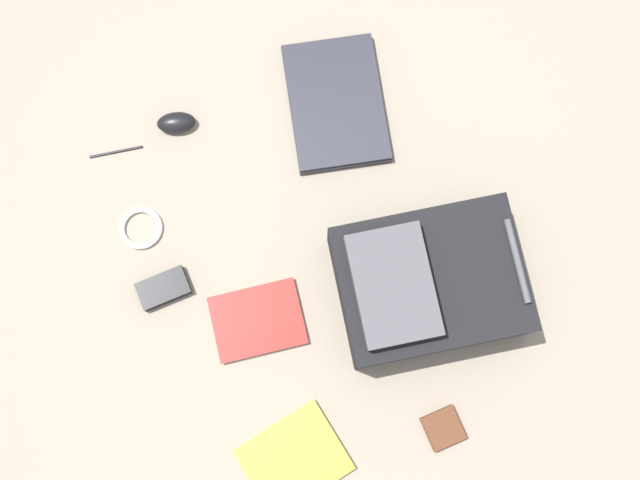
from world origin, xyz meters
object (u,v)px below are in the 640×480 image
laptop (336,103)px  book_comic (258,320)px  cable_coil (141,228)px  earbud_pouch (443,428)px  pen_black (116,152)px  power_brick (163,288)px  computer_mouse (176,123)px  book_blue (294,459)px  backpack (426,283)px

laptop → book_comic: laptop is taller
cable_coil → earbud_pouch: earbud_pouch is taller
pen_black → laptop: bearing=77.8°
laptop → power_brick: (0.26, -0.61, -0.00)m
cable_coil → pen_black: bearing=175.0°
book_comic → power_brick: bearing=-133.5°
laptop → book_comic: 0.61m
book_comic → computer_mouse: bearing=178.2°
book_blue → power_brick: power_brick is taller
book_blue → book_comic: bearing=170.6°
backpack → book_blue: bearing=-62.3°
backpack → book_comic: bearing=-103.3°
laptop → book_blue: 0.92m
laptop → cable_coil: laptop is taller
backpack → book_blue: 0.54m
book_comic → earbud_pouch: earbud_pouch is taller
pen_black → earbud_pouch: bearing=24.9°
book_blue → computer_mouse: (-0.91, 0.08, 0.01)m
laptop → backpack: bearing=-0.9°
laptop → cable_coil: size_ratio=3.65×
power_brick → book_blue: bearing=13.6°
backpack → computer_mouse: 0.77m
book_comic → earbud_pouch: size_ratio=2.92×
power_brick → laptop: bearing=113.5°
earbud_pouch → pen_black: bearing=-155.1°
backpack → laptop: (-0.53, 0.01, -0.07)m
cable_coil → computer_mouse: bearing=138.4°
backpack → cable_coil: bearing=-126.8°
laptop → power_brick: bearing=-66.5°
backpack → power_brick: bearing=-114.5°
computer_mouse → cable_coil: computer_mouse is taller
book_comic → pen_black: 0.58m
book_comic → power_brick: (-0.17, -0.18, 0.00)m
computer_mouse → book_blue: bearing=14.3°
book_blue → cable_coil: size_ratio=2.27×
computer_mouse → pen_black: computer_mouse is taller
book_comic → laptop: bearing=135.9°
book_comic → cable_coil: bearing=-152.9°
backpack → pen_black: backpack is taller
earbud_pouch → laptop: bearing=172.3°
book_blue → laptop: bearing=148.5°
backpack → earbud_pouch: size_ratio=5.83×
book_comic → power_brick: power_brick is taller
backpack → cable_coil: 0.74m
laptop → earbud_pouch: size_ratio=4.74×
backpack → book_comic: (-0.10, -0.41, -0.08)m
backpack → earbud_pouch: 0.36m
cable_coil → backpack: bearing=53.2°
earbud_pouch → power_brick: bearing=-141.1°
book_blue → cable_coil: (-0.69, -0.12, -0.00)m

